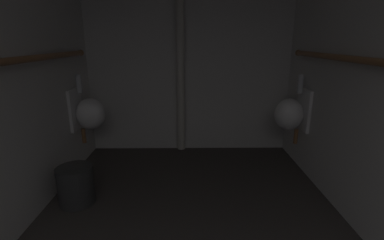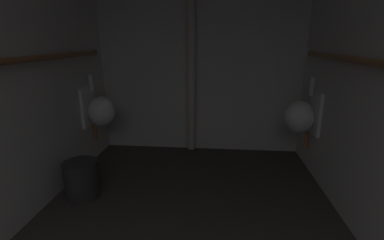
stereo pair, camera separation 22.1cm
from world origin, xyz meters
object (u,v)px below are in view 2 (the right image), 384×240
object	(u,v)px
urinal_left_mid	(100,110)
waste_bin	(82,179)
urinal_right_mid	(301,116)
standpipe_back_wall	(191,56)

from	to	relation	value
urinal_left_mid	waste_bin	bearing A→B (deg)	-82.13
waste_bin	urinal_left_mid	bearing A→B (deg)	97.87
urinal_right_mid	standpipe_back_wall	size ratio (longest dim) A/B	0.32
urinal_right_mid	standpipe_back_wall	distance (m)	1.41
urinal_left_mid	urinal_right_mid	size ratio (longest dim) A/B	1.00
urinal_right_mid	standpipe_back_wall	xyz separation A→B (m)	(-1.19, 0.49, 0.58)
urinal_left_mid	standpipe_back_wall	distance (m)	1.22
standpipe_back_wall	urinal_right_mid	bearing A→B (deg)	-22.43
standpipe_back_wall	waste_bin	bearing A→B (deg)	-126.43
urinal_left_mid	standpipe_back_wall	world-z (taller)	standpipe_back_wall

